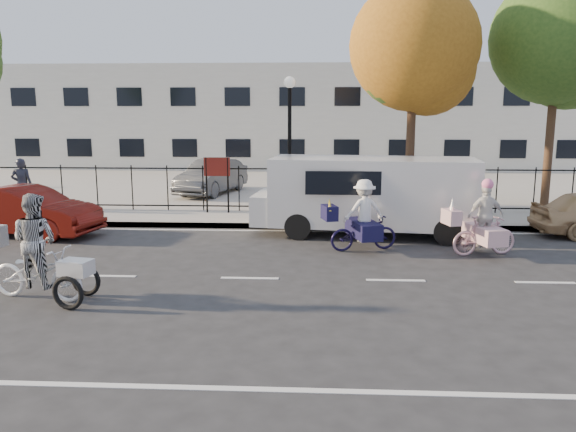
# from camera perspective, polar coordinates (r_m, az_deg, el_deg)

# --- Properties ---
(ground) EXTENTS (120.00, 120.00, 0.00)m
(ground) POSITION_cam_1_polar(r_m,az_deg,el_deg) (11.71, -3.91, -6.34)
(ground) COLOR #333334
(road_markings) EXTENTS (60.00, 9.52, 0.01)m
(road_markings) POSITION_cam_1_polar(r_m,az_deg,el_deg) (11.71, -3.92, -6.32)
(road_markings) COLOR silver
(road_markings) RESTS_ON ground
(curb) EXTENTS (60.00, 0.10, 0.15)m
(curb) POSITION_cam_1_polar(r_m,az_deg,el_deg) (16.57, -1.86, -1.02)
(curb) COLOR #A8A399
(curb) RESTS_ON ground
(sidewalk) EXTENTS (60.00, 2.20, 0.15)m
(sidewalk) POSITION_cam_1_polar(r_m,az_deg,el_deg) (17.60, -1.58, -0.34)
(sidewalk) COLOR #A8A399
(sidewalk) RESTS_ON ground
(parking_lot) EXTENTS (60.00, 15.60, 0.15)m
(parking_lot) POSITION_cam_1_polar(r_m,az_deg,el_deg) (26.37, -0.06, 3.32)
(parking_lot) COLOR #A8A399
(parking_lot) RESTS_ON ground
(iron_fence) EXTENTS (58.00, 0.06, 1.50)m
(iron_fence) POSITION_cam_1_polar(r_m,az_deg,el_deg) (18.55, -1.32, 2.81)
(iron_fence) COLOR black
(iron_fence) RESTS_ON sidewalk
(building) EXTENTS (34.00, 10.00, 6.00)m
(building) POSITION_cam_1_polar(r_m,az_deg,el_deg) (36.15, 0.77, 9.93)
(building) COLOR silver
(building) RESTS_ON ground
(lamppost) EXTENTS (0.36, 0.36, 4.33)m
(lamppost) POSITION_cam_1_polar(r_m,az_deg,el_deg) (17.95, 0.17, 9.64)
(lamppost) COLOR black
(lamppost) RESTS_ON sidewalk
(street_sign) EXTENTS (0.85, 0.06, 1.80)m
(street_sign) POSITION_cam_1_polar(r_m,az_deg,el_deg) (18.32, -7.22, 4.26)
(street_sign) COLOR black
(street_sign) RESTS_ON sidewalk
(zebra_trike) EXTENTS (2.31, 1.19, 1.97)m
(zebra_trike) POSITION_cam_1_polar(r_m,az_deg,el_deg) (11.22, -24.20, -4.00)
(zebra_trike) COLOR white
(zebra_trike) RESTS_ON ground
(unicorn_bike) EXTENTS (1.88, 1.35, 1.86)m
(unicorn_bike) POSITION_cam_1_polar(r_m,az_deg,el_deg) (14.15, 19.25, -1.10)
(unicorn_bike) COLOR #D8A4AF
(unicorn_bike) RESTS_ON ground
(bull_bike) EXTENTS (1.97, 1.38, 1.77)m
(bull_bike) POSITION_cam_1_polar(r_m,az_deg,el_deg) (13.98, 7.59, -0.64)
(bull_bike) COLOR black
(bull_bike) RESTS_ON ground
(white_van) EXTENTS (6.26, 2.68, 2.15)m
(white_van) POSITION_cam_1_polar(r_m,az_deg,el_deg) (15.66, 8.18, 2.34)
(white_van) COLOR silver
(white_van) RESTS_ON ground
(red_sedan) EXTENTS (4.34, 2.23, 1.36)m
(red_sedan) POSITION_cam_1_polar(r_m,az_deg,el_deg) (17.17, -25.02, 0.44)
(red_sedan) COLOR #560F09
(red_sedan) RESTS_ON ground
(pedestrian) EXTENTS (0.76, 0.65, 1.75)m
(pedestrian) POSITION_cam_1_polar(r_m,az_deg,el_deg) (20.53, -25.42, 2.90)
(pedestrian) COLOR black
(pedestrian) RESTS_ON sidewalk
(lot_car_c) EXTENTS (2.47, 4.35, 1.36)m
(lot_car_c) POSITION_cam_1_polar(r_m,az_deg,el_deg) (22.75, -7.74, 3.97)
(lot_car_c) COLOR #44464A
(lot_car_c) RESTS_ON parking_lot
(lot_car_d) EXTENTS (1.83, 3.95, 1.31)m
(lot_car_d) POSITION_cam_1_polar(r_m,az_deg,el_deg) (21.90, 7.67, 3.66)
(lot_car_d) COLOR #AFB2B7
(lot_car_d) RESTS_ON parking_lot
(tree_mid) EXTENTS (4.07, 4.07, 7.46)m
(tree_mid) POSITION_cam_1_polar(r_m,az_deg,el_deg) (18.84, 13.08, 15.84)
(tree_mid) COLOR #442D1D
(tree_mid) RESTS_ON ground
(tree_east) EXTENTS (4.31, 4.31, 7.91)m
(tree_east) POSITION_cam_1_polar(r_m,az_deg,el_deg) (21.05, 26.01, 15.36)
(tree_east) COLOR #442D1D
(tree_east) RESTS_ON ground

